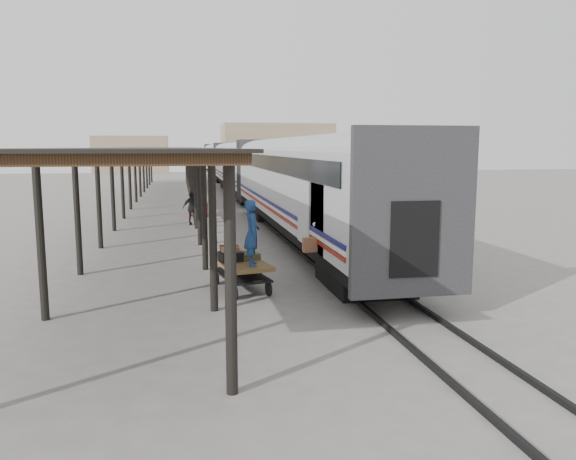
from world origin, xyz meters
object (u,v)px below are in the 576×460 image
(baggage_cart, at_px, (241,268))
(luggage_tug, at_px, (199,207))
(porter, at_px, (252,233))
(pedestrian, at_px, (192,208))

(baggage_cart, relative_size, luggage_tug, 1.77)
(luggage_tug, distance_m, porter, 18.97)
(luggage_tug, bearing_deg, pedestrian, -107.05)
(baggage_cart, distance_m, pedestrian, 14.45)
(porter, bearing_deg, luggage_tug, 3.98)
(baggage_cart, relative_size, pedestrian, 1.42)
(luggage_tug, xyz_separation_m, porter, (0.88, -18.91, 1.25))
(porter, relative_size, pedestrian, 1.02)
(luggage_tug, xyz_separation_m, pedestrian, (-0.45, -3.84, 0.37))
(luggage_tug, distance_m, pedestrian, 3.89)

